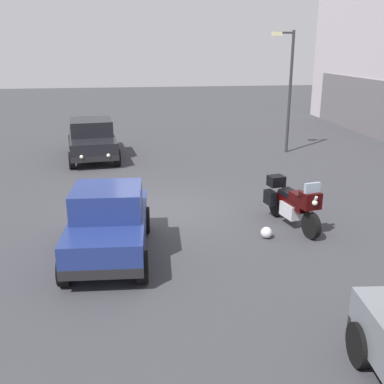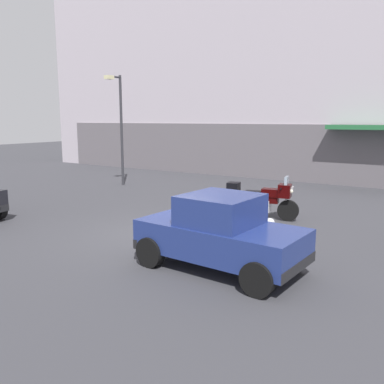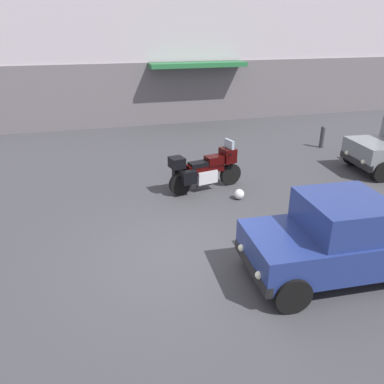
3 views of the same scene
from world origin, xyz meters
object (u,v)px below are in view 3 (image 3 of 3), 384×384
object	(u,v)px
helmet	(239,194)
bollard_curbside	(322,136)
car_compact_side	(340,239)
motorcycle	(205,169)

from	to	relation	value
helmet	bollard_curbside	world-z (taller)	bollard_curbside
helmet	car_compact_side	distance (m)	3.75
bollard_curbside	motorcycle	bearing A→B (deg)	-154.08
helmet	bollard_curbside	bearing A→B (deg)	36.29
motorcycle	car_compact_side	size ratio (longest dim) A/B	0.63
helmet	car_compact_side	xyz separation A→B (m)	(0.40, -3.67, 0.63)
motorcycle	bollard_curbside	bearing A→B (deg)	14.45
helmet	car_compact_side	size ratio (longest dim) A/B	0.08
helmet	car_compact_side	bearing A→B (deg)	-83.76
motorcycle	bollard_curbside	world-z (taller)	motorcycle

